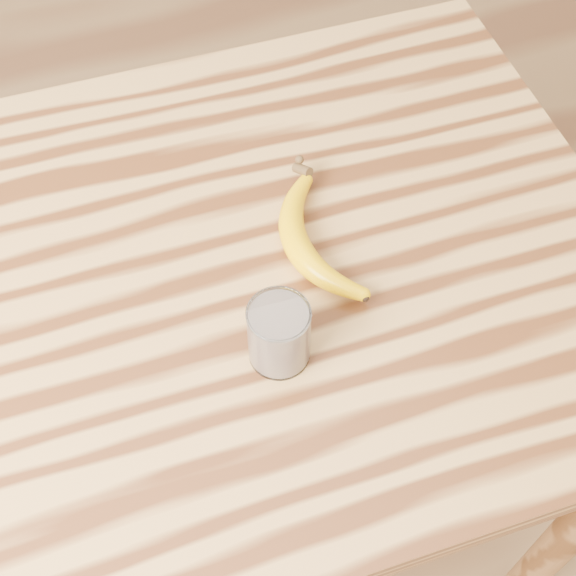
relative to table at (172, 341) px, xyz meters
name	(u,v)px	position (x,y,z in m)	size (l,w,h in m)	color
table	(172,341)	(0.00, 0.00, 0.00)	(1.20, 0.80, 0.90)	#B38344
smoothie_glass	(279,334)	(0.11, -0.13, 0.17)	(0.07, 0.07, 0.09)	white
banana	(296,245)	(0.18, 0.00, 0.15)	(0.11, 0.29, 0.04)	#ECB100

